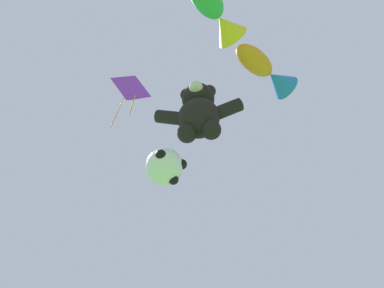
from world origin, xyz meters
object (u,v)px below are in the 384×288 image
at_px(soccer_ball_kite, 165,167).
at_px(diamond_kite, 130,90).
at_px(teddy_bear_kite, 198,111).
at_px(fish_kite_tangerine, 267,71).
at_px(fish_kite_emerald, 216,13).

xyz_separation_m(soccer_ball_kite, diamond_kite, (-1.55, 0.35, 4.78)).
relative_size(teddy_bear_kite, diamond_kite, 0.68).
bearing_deg(diamond_kite, teddy_bear_kite, -15.24).
bearing_deg(fish_kite_tangerine, diamond_kite, 168.63).
xyz_separation_m(teddy_bear_kite, soccer_ball_kite, (-0.82, 0.30, -1.66)).
height_order(fish_kite_tangerine, diamond_kite, diamond_kite).
relative_size(teddy_bear_kite, fish_kite_tangerine, 1.22).
relative_size(soccer_ball_kite, fish_kite_emerald, 0.47).
relative_size(teddy_bear_kite, fish_kite_emerald, 1.17).
bearing_deg(soccer_ball_kite, fish_kite_tangerine, -10.62).
bearing_deg(soccer_ball_kite, diamond_kite, 167.31).
height_order(teddy_bear_kite, fish_kite_tangerine, fish_kite_tangerine).
distance_m(fish_kite_emerald, diamond_kite, 4.34).
bearing_deg(fish_kite_emerald, soccer_ball_kite, 126.43).
relative_size(teddy_bear_kite, soccer_ball_kite, 2.47).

